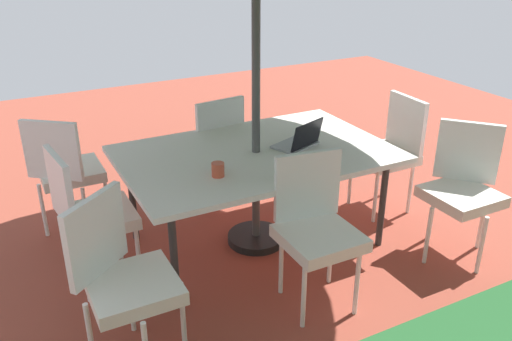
{
  "coord_description": "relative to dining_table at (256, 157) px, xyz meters",
  "views": [
    {
      "loc": [
        1.66,
        3.21,
        2.23
      ],
      "look_at": [
        0.0,
        0.0,
        0.61
      ],
      "focal_mm": 37.79,
      "sensor_mm": 36.0,
      "label": 1
    }
  ],
  "objects": [
    {
      "name": "chair_south",
      "position": [
        0.03,
        -0.76,
        -0.16
      ],
      "size": [
        0.48,
        0.49,
        0.98
      ],
      "rotation": [
        0.0,
        0.0,
        0.13
      ],
      "color": "silver",
      "rests_on": "ground_plane"
    },
    {
      "name": "chair_northwest",
      "position": [
        -1.26,
        0.8,
        -0.16
      ],
      "size": [
        0.59,
        0.59,
        0.98
      ],
      "rotation": [
        0.0,
        0.0,
        2.29
      ],
      "color": "silver",
      "rests_on": "ground_plane"
    },
    {
      "name": "laptop",
      "position": [
        -0.32,
        0.07,
        0.09
      ],
      "size": [
        0.39,
        0.34,
        0.21
      ],
      "rotation": [
        0.0,
        0.0,
        0.36
      ],
      "color": "gray",
      "rests_on": "dining_table"
    },
    {
      "name": "chair_southeast",
      "position": [
        1.22,
        -0.82,
        -0.16
      ],
      "size": [
        0.58,
        0.58,
        0.98
      ],
      "rotation": [
        0.0,
        0.0,
        5.62
      ],
      "color": "silver",
      "rests_on": "ground_plane"
    },
    {
      "name": "chair_northeast",
      "position": [
        1.2,
        0.77,
        -0.16
      ],
      "size": [
        0.58,
        0.58,
        0.98
      ],
      "rotation": [
        0.0,
        0.0,
        3.82
      ],
      "color": "silver",
      "rests_on": "ground_plane"
    },
    {
      "name": "chair_west",
      "position": [
        -1.26,
        0.0,
        -0.16
      ],
      "size": [
        0.47,
        0.46,
        0.98
      ],
      "rotation": [
        0.0,
        0.0,
        1.53
      ],
      "color": "silver",
      "rests_on": "ground_plane"
    },
    {
      "name": "ground_plane",
      "position": [
        0.0,
        0.0,
        -0.72
      ],
      "size": [
        10.0,
        10.0,
        0.02
      ],
      "primitive_type": "cube",
      "color": "brown"
    },
    {
      "name": "dining_table",
      "position": [
        0.0,
        0.0,
        0.0
      ],
      "size": [
        1.94,
        1.25,
        0.76
      ],
      "color": "white",
      "rests_on": "ground_plane"
    },
    {
      "name": "chair_east",
      "position": [
        1.22,
        -0.04,
        -0.16
      ],
      "size": [
        0.48,
        0.47,
        0.98
      ],
      "rotation": [
        0.0,
        0.0,
        4.83
      ],
      "color": "silver",
      "rests_on": "ground_plane"
    },
    {
      "name": "chair_north",
      "position": [
        -0.01,
        0.79,
        -0.16
      ],
      "size": [
        0.48,
        0.49,
        0.98
      ],
      "rotation": [
        0.0,
        0.0,
        3.01
      ],
      "color": "silver",
      "rests_on": "ground_plane"
    },
    {
      "name": "cup",
      "position": [
        0.42,
        0.27,
        0.09
      ],
      "size": [
        0.08,
        0.08,
        0.09
      ],
      "primitive_type": "cylinder",
      "color": "#CC4C33",
      "rests_on": "dining_table"
    }
  ]
}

